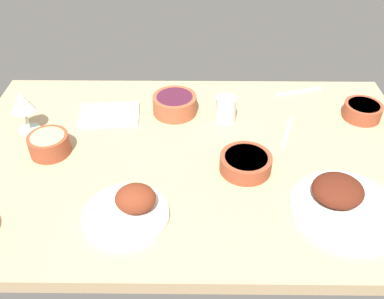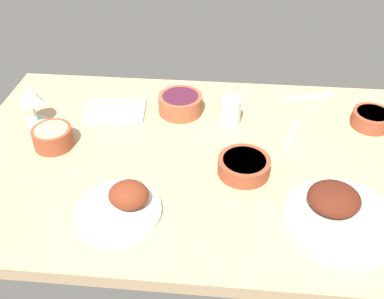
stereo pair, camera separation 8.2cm
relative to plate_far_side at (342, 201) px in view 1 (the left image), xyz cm
name	(u,v)px [view 1 (the left image)]	position (x,y,z in cm)	size (l,w,h in cm)	color
dining_table	(192,160)	(-39.19, 21.65, -4.43)	(140.00, 90.00, 4.00)	tan
plate_far_side	(342,201)	(0.00, 0.00, 0.00)	(28.86, 28.86, 7.56)	white
plate_center_main	(130,208)	(-54.70, -2.97, 0.12)	(22.20, 22.20, 7.99)	white
bowl_pasta	(362,110)	(18.00, 42.40, 0.35)	(12.61, 12.61, 5.08)	brown
bowl_sauce	(246,162)	(-23.72, 15.03, 0.18)	(14.98, 14.98, 4.76)	brown
bowl_onions	(175,104)	(-45.28, 44.80, 1.02)	(14.98, 14.98, 6.38)	#A35133
bowl_potatoes	(49,144)	(-82.17, 22.38, 0.90)	(12.09, 12.09, 6.15)	brown
wine_glass	(22,104)	(-92.45, 34.15, 7.50)	(7.60, 7.60, 14.00)	silver
water_tumbler	(226,109)	(-28.17, 40.27, 1.90)	(6.83, 6.83, 8.65)	silver
folded_napkin	(110,115)	(-67.51, 42.30, -1.83)	(19.79, 13.43, 1.20)	white
fork_loose	(287,132)	(-8.48, 33.17, -2.03)	(16.96, 0.90, 0.80)	silver
spoon_loose	(299,92)	(0.15, 58.46, -2.03)	(17.73, 0.90, 0.80)	silver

